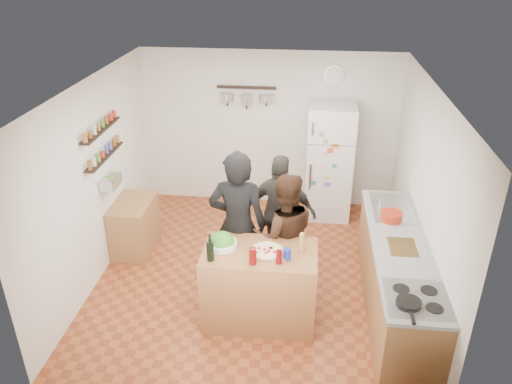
# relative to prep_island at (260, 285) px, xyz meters

# --- Properties ---
(room_shell) EXTENTS (4.20, 4.20, 4.20)m
(room_shell) POSITION_rel_prep_island_xyz_m (-0.14, 1.24, 0.79)
(room_shell) COLOR brown
(room_shell) RESTS_ON ground
(prep_island) EXTENTS (1.25, 0.72, 0.91)m
(prep_island) POSITION_rel_prep_island_xyz_m (0.00, 0.00, 0.00)
(prep_island) COLOR #9D6239
(prep_island) RESTS_ON floor
(pizza_board) EXTENTS (0.42, 0.34, 0.02)m
(pizza_board) POSITION_rel_prep_island_xyz_m (0.08, -0.02, 0.47)
(pizza_board) COLOR brown
(pizza_board) RESTS_ON prep_island
(pizza) EXTENTS (0.34, 0.34, 0.02)m
(pizza) POSITION_rel_prep_island_xyz_m (0.08, -0.02, 0.48)
(pizza) COLOR beige
(pizza) RESTS_ON pizza_board
(salad_bowl) EXTENTS (0.32, 0.32, 0.06)m
(salad_bowl) POSITION_rel_prep_island_xyz_m (-0.42, 0.05, 0.49)
(salad_bowl) COLOR silver
(salad_bowl) RESTS_ON prep_island
(wine_bottle) EXTENTS (0.08, 0.08, 0.23)m
(wine_bottle) POSITION_rel_prep_island_xyz_m (-0.50, -0.22, 0.57)
(wine_bottle) COLOR black
(wine_bottle) RESTS_ON prep_island
(wine_glass_near) EXTENTS (0.08, 0.08, 0.19)m
(wine_glass_near) POSITION_rel_prep_island_xyz_m (-0.05, -0.24, 0.55)
(wine_glass_near) COLOR #550807
(wine_glass_near) RESTS_ON prep_island
(wine_glass_far) EXTENTS (0.06, 0.06, 0.15)m
(wine_glass_far) POSITION_rel_prep_island_xyz_m (0.22, -0.20, 0.53)
(wine_glass_far) COLOR #54070C
(wine_glass_far) RESTS_ON prep_island
(pepper_mill) EXTENTS (0.06, 0.06, 0.19)m
(pepper_mill) POSITION_rel_prep_island_xyz_m (0.45, 0.05, 0.55)
(pepper_mill) COLOR olive
(pepper_mill) RESTS_ON prep_island
(salt_canister) EXTENTS (0.08, 0.08, 0.13)m
(salt_canister) POSITION_rel_prep_island_xyz_m (0.30, -0.12, 0.52)
(salt_canister) COLOR navy
(salt_canister) RESTS_ON prep_island
(person_left) EXTENTS (0.69, 0.46, 1.88)m
(person_left) POSITION_rel_prep_island_xyz_m (-0.31, 0.48, 0.48)
(person_left) COLOR black
(person_left) RESTS_ON floor
(person_center) EXTENTS (0.89, 0.75, 1.61)m
(person_center) POSITION_rel_prep_island_xyz_m (0.23, 0.51, 0.35)
(person_center) COLOR black
(person_center) RESTS_ON floor
(person_back) EXTENTS (0.96, 0.49, 1.58)m
(person_back) POSITION_rel_prep_island_xyz_m (0.16, 1.11, 0.33)
(person_back) COLOR #2B2927
(person_back) RESTS_ON floor
(counter_run) EXTENTS (0.63, 2.63, 0.90)m
(counter_run) POSITION_rel_prep_island_xyz_m (1.56, 0.30, -0.01)
(counter_run) COLOR #9E7042
(counter_run) RESTS_ON floor
(stove_top) EXTENTS (0.60, 0.62, 0.02)m
(stove_top) POSITION_rel_prep_island_xyz_m (1.56, -0.65, 0.46)
(stove_top) COLOR white
(stove_top) RESTS_ON counter_run
(skillet) EXTENTS (0.23, 0.23, 0.04)m
(skillet) POSITION_rel_prep_island_xyz_m (1.46, -0.75, 0.49)
(skillet) COLOR black
(skillet) RESTS_ON stove_top
(sink) EXTENTS (0.50, 0.80, 0.03)m
(sink) POSITION_rel_prep_island_xyz_m (1.56, 1.15, 0.46)
(sink) COLOR silver
(sink) RESTS_ON counter_run
(cutting_board) EXTENTS (0.30, 0.40, 0.02)m
(cutting_board) POSITION_rel_prep_island_xyz_m (1.56, 0.24, 0.46)
(cutting_board) COLOR olive
(cutting_board) RESTS_ON counter_run
(red_bowl) EXTENTS (0.26, 0.26, 0.11)m
(red_bowl) POSITION_rel_prep_island_xyz_m (1.51, 0.83, 0.52)
(red_bowl) COLOR #A02812
(red_bowl) RESTS_ON counter_run
(fridge) EXTENTS (0.70, 0.68, 1.80)m
(fridge) POSITION_rel_prep_island_xyz_m (0.81, 2.60, 0.45)
(fridge) COLOR white
(fridge) RESTS_ON floor
(wall_clock) EXTENTS (0.30, 0.03, 0.30)m
(wall_clock) POSITION_rel_prep_island_xyz_m (0.81, 2.93, 1.69)
(wall_clock) COLOR silver
(wall_clock) RESTS_ON back_wall
(spice_shelf_lower) EXTENTS (0.12, 1.00, 0.02)m
(spice_shelf_lower) POSITION_rel_prep_island_xyz_m (-2.07, 1.05, 1.04)
(spice_shelf_lower) COLOR black
(spice_shelf_lower) RESTS_ON left_wall
(spice_shelf_upper) EXTENTS (0.12, 1.00, 0.02)m
(spice_shelf_upper) POSITION_rel_prep_island_xyz_m (-2.07, 1.05, 1.40)
(spice_shelf_upper) COLOR black
(spice_shelf_upper) RESTS_ON left_wall
(produce_basket) EXTENTS (0.18, 0.35, 0.14)m
(produce_basket) POSITION_rel_prep_island_xyz_m (-2.04, 1.05, 0.69)
(produce_basket) COLOR silver
(produce_basket) RESTS_ON left_wall
(side_table) EXTENTS (0.50, 0.80, 0.73)m
(side_table) POSITION_rel_prep_island_xyz_m (-1.88, 1.28, -0.09)
(side_table) COLOR #A27B43
(side_table) RESTS_ON floor
(pot_rack) EXTENTS (0.90, 0.04, 0.04)m
(pot_rack) POSITION_rel_prep_island_xyz_m (-0.49, 2.85, 1.49)
(pot_rack) COLOR black
(pot_rack) RESTS_ON back_wall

